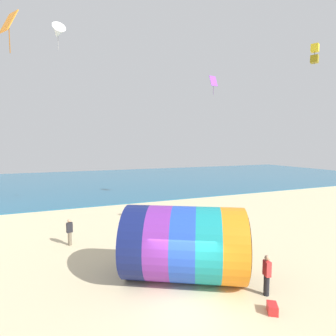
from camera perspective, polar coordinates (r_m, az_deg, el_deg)
ground_plane at (r=11.91m, az=4.11°, el=-27.67°), size 120.00×120.00×0.00m
sea at (r=48.48m, az=-16.91°, el=-2.84°), size 120.00×40.00×0.10m
giant_inflatable_tube at (r=13.01m, az=3.61°, el=-16.04°), size 6.60×5.80×3.52m
kite_handler at (r=12.78m, az=20.71°, el=-20.89°), size 0.30×0.40×1.77m
kite_orange_diamond at (r=12.20m, az=-31.37°, el=25.42°), size 0.71×0.77×1.51m
kite_white_delta at (r=23.14m, az=-22.87°, el=25.63°), size 1.21×1.47×1.95m
kite_yellow_box at (r=18.18m, az=29.31°, el=20.89°), size 0.52×0.52×1.09m
kite_purple_diamond at (r=29.05m, az=9.86°, el=18.12°), size 0.86×0.54×1.97m
bystander_near_water at (r=18.42m, az=-20.63°, el=-12.85°), size 0.41×0.31×1.73m
cooler_box at (r=12.07m, az=21.76°, el=-26.52°), size 0.59×0.63×0.36m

